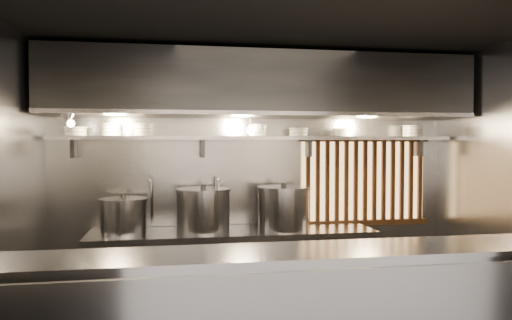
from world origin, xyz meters
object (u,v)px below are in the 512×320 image
object	(u,v)px
heat_lamp	(68,117)
stock_pot_mid	(203,210)
stock_pot_left	(124,216)
stock_pot_right	(284,208)
pendant_bulb	(250,130)

from	to	relation	value
heat_lamp	stock_pot_mid	xyz separation A→B (m)	(1.29, 0.29, -0.94)
heat_lamp	stock_pot_left	xyz separation A→B (m)	(0.47, 0.29, -0.98)
stock_pot_mid	stock_pot_right	xyz separation A→B (m)	(0.85, -0.05, 0.01)
stock_pot_mid	stock_pot_right	distance (m)	0.85
stock_pot_right	stock_pot_left	bearing A→B (deg)	178.30
stock_pot_left	stock_pot_mid	bearing A→B (deg)	0.11
heat_lamp	stock_pot_right	world-z (taller)	heat_lamp
stock_pot_left	stock_pot_mid	xyz separation A→B (m)	(0.81, 0.00, 0.04)
stock_pot_mid	pendant_bulb	bearing A→B (deg)	6.34
stock_pot_left	stock_pot_right	bearing A→B (deg)	-1.70
heat_lamp	stock_pot_mid	world-z (taller)	heat_lamp
stock_pot_right	stock_pot_mid	bearing A→B (deg)	176.58
pendant_bulb	stock_pot_left	xyz separation A→B (m)	(-1.33, -0.06, -0.88)
heat_lamp	pendant_bulb	size ratio (longest dim) A/B	1.87
stock_pot_mid	stock_pot_right	world-z (taller)	stock_pot_right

